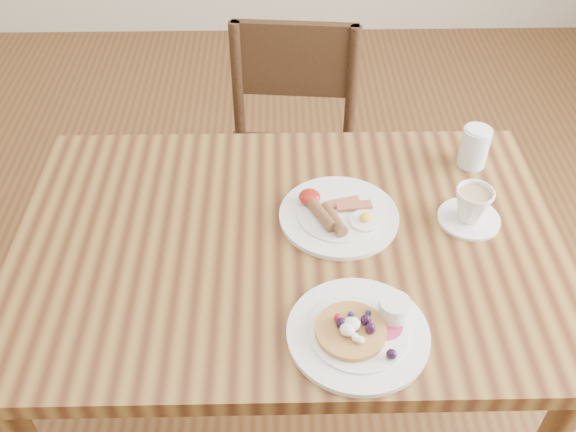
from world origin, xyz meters
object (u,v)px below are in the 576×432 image
object	(u,v)px
teacup_saucer	(472,207)
water_glass	(474,147)
dining_table	(288,270)
pancake_plate	(361,330)
breakfast_plate	(337,215)
chair_far	(291,156)

from	to	relation	value
teacup_saucer	water_glass	size ratio (longest dim) A/B	1.37
dining_table	pancake_plate	distance (m)	0.31
breakfast_plate	chair_far	bearing A→B (deg)	98.92
pancake_plate	water_glass	world-z (taller)	water_glass
chair_far	dining_table	bearing A→B (deg)	93.47
water_glass	teacup_saucer	bearing A→B (deg)	-104.15
dining_table	chair_far	bearing A→B (deg)	88.00
breakfast_plate	teacup_saucer	bearing A→B (deg)	-2.32
chair_far	teacup_saucer	size ratio (longest dim) A/B	6.29
chair_far	teacup_saucer	world-z (taller)	chair_far
chair_far	pancake_plate	bearing A→B (deg)	102.45
breakfast_plate	dining_table	bearing A→B (deg)	-149.25
dining_table	teacup_saucer	xyz separation A→B (m)	(0.41, 0.05, 0.14)
pancake_plate	teacup_saucer	world-z (taller)	teacup_saucer
dining_table	water_glass	distance (m)	0.55
dining_table	chair_far	distance (m)	0.66
dining_table	pancake_plate	world-z (taller)	pancake_plate
breakfast_plate	pancake_plate	bearing A→B (deg)	-86.46
dining_table	chair_far	xyz separation A→B (m)	(0.02, 0.64, -0.16)
dining_table	breakfast_plate	world-z (taller)	breakfast_plate
chair_far	breakfast_plate	world-z (taller)	chair_far
chair_far	breakfast_plate	bearing A→B (deg)	104.38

